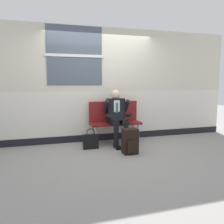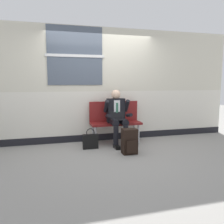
{
  "view_description": "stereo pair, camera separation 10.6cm",
  "coord_description": "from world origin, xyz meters",
  "px_view_note": "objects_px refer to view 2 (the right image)",
  "views": [
    {
      "loc": [
        -1.22,
        -4.68,
        1.4
      ],
      "look_at": [
        0.14,
        0.01,
        0.75
      ],
      "focal_mm": 36.03,
      "sensor_mm": 36.0,
      "label": 1
    },
    {
      "loc": [
        -1.12,
        -4.7,
        1.4
      ],
      "look_at": [
        0.14,
        0.01,
        0.75
      ],
      "focal_mm": 36.03,
      "sensor_mm": 36.0,
      "label": 2
    }
  ],
  "objects_px": {
    "backpack": "(130,142)",
    "handbag": "(91,141)",
    "person_seated": "(117,116)",
    "bench_with_person": "(115,119)"
  },
  "relations": [
    {
      "from": "bench_with_person",
      "to": "backpack",
      "type": "distance_m",
      "value": 0.99
    },
    {
      "from": "backpack",
      "to": "handbag",
      "type": "distance_m",
      "value": 0.87
    },
    {
      "from": "backpack",
      "to": "handbag",
      "type": "bearing_deg",
      "value": 142.45
    },
    {
      "from": "bench_with_person",
      "to": "person_seated",
      "type": "height_order",
      "value": "person_seated"
    },
    {
      "from": "bench_with_person",
      "to": "handbag",
      "type": "height_order",
      "value": "bench_with_person"
    },
    {
      "from": "person_seated",
      "to": "backpack",
      "type": "relative_size",
      "value": 2.48
    },
    {
      "from": "person_seated",
      "to": "backpack",
      "type": "height_order",
      "value": "person_seated"
    },
    {
      "from": "bench_with_person",
      "to": "backpack",
      "type": "height_order",
      "value": "bench_with_person"
    },
    {
      "from": "backpack",
      "to": "handbag",
      "type": "relative_size",
      "value": 1.13
    },
    {
      "from": "person_seated",
      "to": "handbag",
      "type": "xyz_separation_m",
      "value": [
        -0.65,
        -0.21,
        -0.49
      ]
    }
  ]
}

